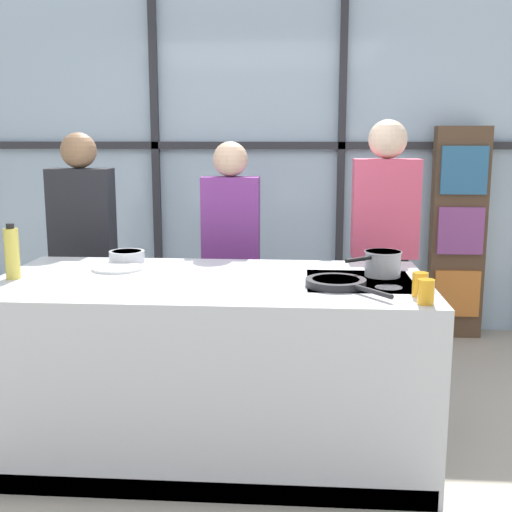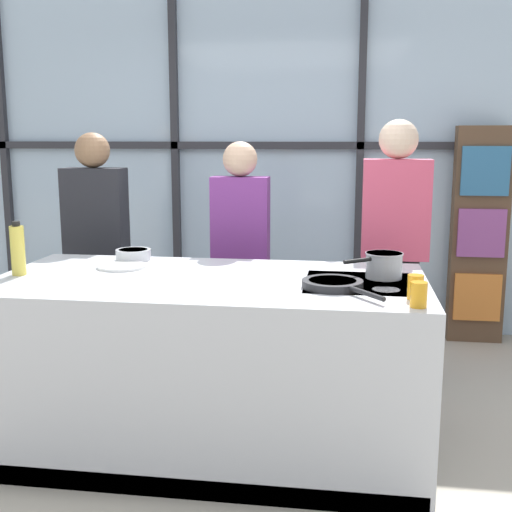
# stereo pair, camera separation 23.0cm
# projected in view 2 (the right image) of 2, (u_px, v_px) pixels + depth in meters

# --- Properties ---
(ground_plane) EXTENTS (18.00, 18.00, 0.00)m
(ground_plane) POSITION_uv_depth(u_px,v_px,m) (212.00, 445.00, 3.40)
(ground_plane) COLOR #BCB29E
(back_window_wall) EXTENTS (6.40, 0.10, 2.80)m
(back_window_wall) POSITION_uv_depth(u_px,v_px,m) (267.00, 162.00, 5.33)
(back_window_wall) COLOR silver
(back_window_wall) RESTS_ON ground_plane
(bookshelf) EXTENTS (0.42, 0.19, 1.69)m
(bookshelf) POSITION_uv_depth(u_px,v_px,m) (479.00, 235.00, 5.01)
(bookshelf) COLOR brown
(bookshelf) RESTS_ON ground_plane
(demo_island) EXTENTS (2.17, 1.06, 0.91)m
(demo_island) POSITION_uv_depth(u_px,v_px,m) (211.00, 364.00, 3.31)
(demo_island) COLOR silver
(demo_island) RESTS_ON ground_plane
(spectator_far_left) EXTENTS (0.41, 0.23, 1.64)m
(spectator_far_left) POSITION_uv_depth(u_px,v_px,m) (96.00, 239.00, 4.28)
(spectator_far_left) COLOR #232838
(spectator_far_left) RESTS_ON ground_plane
(spectator_center_left) EXTENTS (0.37, 0.22, 1.58)m
(spectator_center_left) POSITION_uv_depth(u_px,v_px,m) (240.00, 245.00, 4.15)
(spectator_center_left) COLOR #47382D
(spectator_center_left) RESTS_ON ground_plane
(spectator_center_right) EXTENTS (0.41, 0.24, 1.71)m
(spectator_center_right) POSITION_uv_depth(u_px,v_px,m) (395.00, 238.00, 3.99)
(spectator_center_right) COLOR black
(spectator_center_right) RESTS_ON ground_plane
(frying_pan) EXTENTS (0.38, 0.45, 0.04)m
(frying_pan) POSITION_uv_depth(u_px,v_px,m) (333.00, 284.00, 3.01)
(frying_pan) COLOR #232326
(frying_pan) RESTS_ON demo_island
(saucepan) EXTENTS (0.30, 0.26, 0.13)m
(saucepan) POSITION_uv_depth(u_px,v_px,m) (384.00, 265.00, 3.22)
(saucepan) COLOR silver
(saucepan) RESTS_ON demo_island
(white_plate) EXTENTS (0.27, 0.27, 0.01)m
(white_plate) POSITION_uv_depth(u_px,v_px,m) (122.00, 266.00, 3.49)
(white_plate) COLOR white
(white_plate) RESTS_ON demo_island
(mixing_bowl) EXTENTS (0.20, 0.20, 0.06)m
(mixing_bowl) POSITION_uv_depth(u_px,v_px,m) (133.00, 254.00, 3.69)
(mixing_bowl) COLOR silver
(mixing_bowl) RESTS_ON demo_island
(oil_bottle) EXTENTS (0.07, 0.07, 0.28)m
(oil_bottle) POSITION_uv_depth(u_px,v_px,m) (18.00, 250.00, 3.28)
(oil_bottle) COLOR #E0CC4C
(oil_bottle) RESTS_ON demo_island
(juice_glass_near) EXTENTS (0.07, 0.07, 0.11)m
(juice_glass_near) POSITION_uv_depth(u_px,v_px,m) (419.00, 295.00, 2.67)
(juice_glass_near) COLOR orange
(juice_glass_near) RESTS_ON demo_island
(juice_glass_far) EXTENTS (0.07, 0.07, 0.11)m
(juice_glass_far) POSITION_uv_depth(u_px,v_px,m) (415.00, 287.00, 2.80)
(juice_glass_far) COLOR orange
(juice_glass_far) RESTS_ON demo_island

